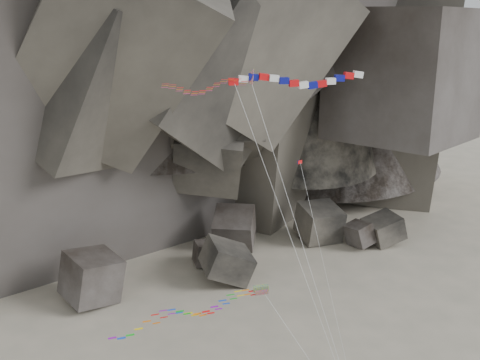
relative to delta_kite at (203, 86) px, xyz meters
name	(u,v)px	position (x,y,z in m)	size (l,w,h in m)	color
boulder_field	(218,253)	(10.71, 31.85, -30.03)	(80.72, 20.21, 7.99)	#47423F
delta_kite	(203,86)	(0.00, 0.00, 0.00)	(15.35, 10.79, 32.45)	red
banner_kite	(298,82)	(8.11, -1.25, 0.19)	(11.88, 10.55, 31.99)	red
parafoil_kite	(183,312)	(-3.03, -3.00, -19.17)	(21.63, 7.79, 13.30)	#B7D60B
pennant_kite	(319,243)	(9.18, -4.40, -13.79)	(3.61, 8.42, 24.33)	red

